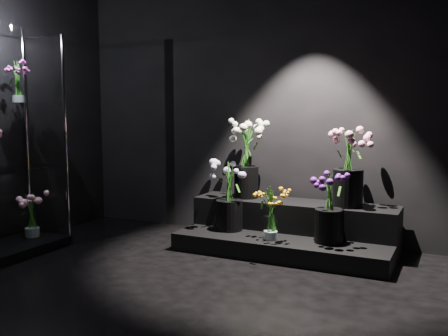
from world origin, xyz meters
The scene contains 11 objects.
floor centered at (0.00, 0.00, 0.00)m, with size 4.00×4.00×0.00m, color black.
wall_back centered at (0.00, 2.00, 1.40)m, with size 4.00×4.00×0.00m, color black.
display_riser centered at (0.55, 1.61, 0.18)m, with size 1.98×0.88×0.44m.
display_case centered at (-1.70, 0.36, 1.01)m, with size 0.55×0.92×2.03m.
bouquet_orange_bells centered at (0.48, 1.27, 0.42)m, with size 0.33×0.33×0.48m.
bouquet_lilac centered at (0.00, 1.43, 0.54)m, with size 0.41×0.41×0.65m.
bouquet_purple centered at (0.98, 1.39, 0.50)m, with size 0.40×0.40×0.61m.
bouquet_cream_roses centered at (0.05, 1.72, 0.90)m, with size 0.43×0.43×0.78m.
bouquet_pink_roses centered at (1.07, 1.70, 0.83)m, with size 0.46×0.46×0.70m.
bouquet_case_magenta centered at (-1.75, 0.53, 1.58)m, with size 0.26×0.26×0.37m.
bouquet_case_base_pink centered at (-1.74, 0.61, 0.33)m, with size 0.33×0.33×0.44m.
Camera 1 is at (2.01, -2.86, 1.32)m, focal length 40.00 mm.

